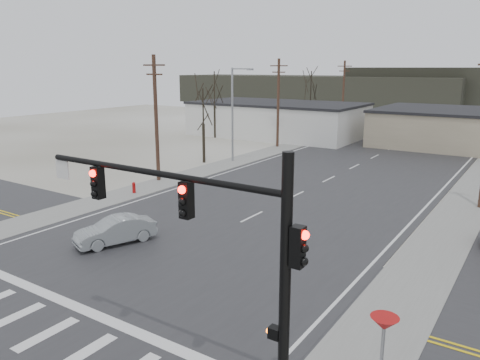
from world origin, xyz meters
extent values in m
plane|color=white|center=(0.00, 0.00, 0.00)|extent=(140.00, 140.00, 0.00)
cube|color=#2A292C|center=(0.00, 15.00, 0.02)|extent=(18.00, 110.00, 0.05)
cube|color=#2A292C|center=(0.00, 0.00, 0.02)|extent=(90.00, 10.00, 0.04)
cube|color=gray|center=(-10.60, 20.00, 0.03)|extent=(3.00, 90.00, 0.06)
cube|color=gray|center=(10.60, 20.00, 0.03)|extent=(3.00, 90.00, 0.06)
cylinder|color=black|center=(9.80, -6.20, 3.60)|extent=(0.28, 0.28, 7.20)
cylinder|color=black|center=(5.60, -6.20, 6.20)|extent=(8.40, 0.18, 0.18)
cube|color=black|center=(6.80, -6.20, 5.60)|extent=(0.32, 0.30, 1.00)
cube|color=black|center=(3.30, -6.20, 5.60)|extent=(0.32, 0.30, 1.00)
sphere|color=#FF0C05|center=(6.80, -6.37, 5.92)|extent=(0.22, 0.22, 0.22)
sphere|color=#FF0C05|center=(3.30, -6.37, 5.92)|extent=(0.22, 0.22, 0.22)
cube|color=black|center=(10.10, -6.20, 5.00)|extent=(0.30, 0.30, 1.00)
cube|color=silver|center=(1.60, -6.20, 5.80)|extent=(0.60, 0.04, 0.60)
cube|color=black|center=(9.55, -6.20, 2.60)|extent=(0.30, 0.25, 0.30)
sphere|color=#FF5905|center=(9.40, -6.20, 2.60)|extent=(0.18, 0.18, 0.18)
cylinder|color=#A50C0C|center=(-10.20, 8.00, 0.35)|extent=(0.24, 0.24, 0.70)
sphere|color=#A50C0C|center=(-10.20, 8.00, 0.75)|extent=(0.24, 0.24, 0.24)
cylinder|color=gray|center=(11.50, -3.50, 1.05)|extent=(0.10, 0.10, 2.10)
cone|color=#A50C0C|center=(11.50, -3.50, 2.15)|extent=(0.80, 0.80, 0.40)
cube|color=silver|center=(-16.00, 40.00, 2.10)|extent=(22.00, 12.00, 4.20)
cube|color=black|center=(-16.00, 40.00, 4.35)|extent=(22.30, 12.30, 0.30)
cylinder|color=#4E3224|center=(-11.50, 12.00, 5.00)|extent=(0.30, 0.30, 10.00)
cube|color=#4E3224|center=(-11.50, 12.00, 9.20)|extent=(2.20, 0.12, 0.12)
cube|color=#4E3224|center=(-11.50, 12.00, 8.50)|extent=(1.60, 0.12, 0.12)
cylinder|color=#4E3224|center=(-11.50, 32.00, 5.00)|extent=(0.30, 0.30, 10.00)
cube|color=#4E3224|center=(-11.50, 32.00, 9.20)|extent=(2.20, 0.12, 0.12)
cube|color=#4E3224|center=(-11.50, 32.00, 8.50)|extent=(1.60, 0.12, 0.12)
cylinder|color=#4E3224|center=(-11.50, 52.00, 5.00)|extent=(0.30, 0.30, 10.00)
cube|color=#4E3224|center=(-11.50, 52.00, 9.20)|extent=(2.20, 0.12, 0.12)
cube|color=#4E3224|center=(-11.50, 52.00, 8.50)|extent=(1.60, 0.12, 0.12)
cylinder|color=gray|center=(-11.00, 22.00, 4.50)|extent=(0.20, 0.20, 9.00)
cylinder|color=gray|center=(-10.00, 22.00, 8.90)|extent=(2.00, 0.12, 0.12)
cube|color=gray|center=(-9.00, 22.00, 8.85)|extent=(0.60, 0.25, 0.18)
cylinder|color=#2C241B|center=(-13.00, 20.00, 1.88)|extent=(0.28, 0.28, 3.75)
cylinder|color=#2C241B|center=(-13.00, 20.00, 5.25)|extent=(0.14, 0.14, 3.75)
cylinder|color=#2C241B|center=(-14.00, 46.00, 2.25)|extent=(0.28, 0.28, 4.50)
cylinder|color=#2C241B|center=(-14.00, 46.00, 6.30)|extent=(0.14, 0.14, 4.50)
cylinder|color=#2C241B|center=(-22.00, 34.00, 2.25)|extent=(0.28, 0.28, 4.50)
cylinder|color=#2C241B|center=(-22.00, 34.00, 6.30)|extent=(0.14, 0.14, 4.50)
cube|color=#333026|center=(-35.00, 92.00, 3.50)|extent=(70.00, 18.00, 7.00)
imported|color=gray|center=(-3.61, 0.32, 0.73)|extent=(2.88, 4.41, 1.37)
imported|color=black|center=(5.56, 41.81, 0.78)|extent=(2.06, 5.04, 1.46)
imported|color=black|center=(-3.01, 62.21, 0.77)|extent=(2.13, 4.40, 1.45)
camera|label=1|loc=(14.57, -15.37, 9.03)|focal=35.00mm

